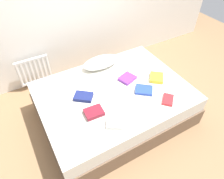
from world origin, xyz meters
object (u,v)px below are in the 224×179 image
textbook_purple (127,78)px  pillow (101,62)px  bed (114,104)px  textbook_navy (84,97)px  textbook_white (114,124)px  radiator (34,71)px  textbook_blue (144,90)px  textbook_red (168,100)px  textbook_yellow (156,78)px  textbook_maroon (94,112)px

textbook_purple → pillow: bearing=92.8°
bed → textbook_navy: (-0.41, 0.08, 0.28)m
bed → textbook_white: textbook_white is taller
radiator → textbook_blue: radiator is taller
textbook_navy → textbook_white: 0.59m
bed → textbook_purple: 0.41m
textbook_red → textbook_purple: 0.64m
radiator → textbook_white: size_ratio=2.85×
radiator → textbook_yellow: radiator is taller
bed → textbook_red: bearing=-44.4°
radiator → textbook_purple: size_ratio=2.43×
bed → textbook_navy: textbook_navy is taller
bed → pillow: size_ratio=3.50×
textbook_blue → radiator: bearing=169.1°
bed → radiator: radiator is taller
textbook_yellow → textbook_red: bearing=-159.6°
textbook_navy → textbook_maroon: bearing=-51.2°
textbook_red → textbook_white: bearing=136.9°
pillow → textbook_red: bearing=-69.2°
textbook_yellow → textbook_white: bearing=153.2°
textbook_white → textbook_yellow: bearing=56.1°
textbook_navy → textbook_white: (0.13, -0.57, -0.00)m
bed → textbook_red: textbook_red is taller
textbook_navy → textbook_purple: bearing=41.3°
textbook_red → textbook_navy: size_ratio=0.86×
pillow → textbook_yellow: (0.54, -0.65, -0.05)m
textbook_maroon → textbook_white: 0.30m
bed → textbook_white: 0.63m
radiator → textbook_white: bearing=-72.9°
textbook_yellow → textbook_white: 1.01m
radiator → textbook_maroon: radiator is taller
textbook_maroon → textbook_yellow: textbook_maroon is taller
radiator → textbook_red: bearing=-52.4°
bed → radiator: 1.44m
bed → textbook_yellow: bearing=-7.8°
radiator → textbook_maroon: bearing=-74.5°
radiator → pillow: size_ratio=0.90×
textbook_white → textbook_purple: bearing=79.4°
textbook_yellow → textbook_navy: 1.06m
bed → textbook_purple: bearing=20.7°
textbook_yellow → textbook_blue: 0.32m
textbook_navy → radiator: bearing=148.1°
radiator → textbook_white: radiator is taller
textbook_maroon → textbook_purple: bearing=29.6°
textbook_blue → textbook_white: (-0.62, -0.29, 0.00)m
textbook_red → textbook_yellow: textbook_yellow is taller
bed → textbook_red: (0.51, -0.50, 0.27)m
textbook_red → textbook_purple: (-0.23, 0.60, 0.01)m
pillow → textbook_purple: (0.18, -0.46, -0.05)m
radiator → textbook_blue: (1.15, -1.40, 0.19)m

